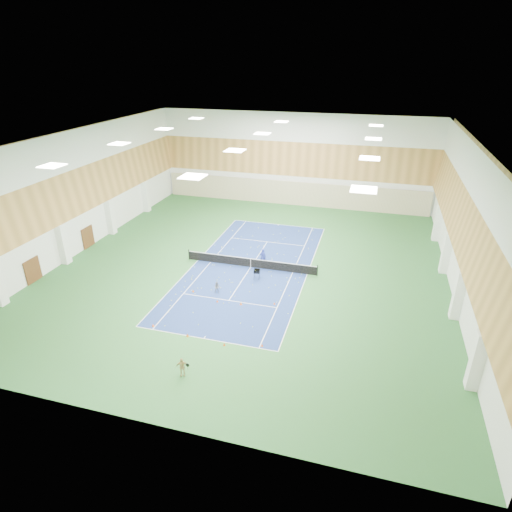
{
  "coord_description": "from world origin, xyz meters",
  "views": [
    {
      "loc": [
        10.52,
        -35.18,
        18.52
      ],
      "look_at": [
        0.96,
        -1.49,
        2.0
      ],
      "focal_mm": 30.0,
      "sensor_mm": 36.0,
      "label": 1
    }
  ],
  "objects_px": {
    "child_court": "(217,287)",
    "child_apron": "(182,367)",
    "tennis_net": "(251,262)",
    "coach": "(263,257)",
    "ball_cart": "(257,274)"
  },
  "relations": [
    {
      "from": "child_apron",
      "to": "ball_cart",
      "type": "xyz_separation_m",
      "value": [
        1.05,
        13.78,
        -0.19
      ]
    },
    {
      "from": "tennis_net",
      "to": "child_court",
      "type": "relative_size",
      "value": 12.21
    },
    {
      "from": "child_court",
      "to": "ball_cart",
      "type": "relative_size",
      "value": 1.11
    },
    {
      "from": "ball_cart",
      "to": "child_court",
      "type": "bearing_deg",
      "value": -133.97
    },
    {
      "from": "tennis_net",
      "to": "child_apron",
      "type": "height_order",
      "value": "child_apron"
    },
    {
      "from": "tennis_net",
      "to": "coach",
      "type": "relative_size",
      "value": 7.39
    },
    {
      "from": "tennis_net",
      "to": "ball_cart",
      "type": "height_order",
      "value": "tennis_net"
    },
    {
      "from": "child_court",
      "to": "child_apron",
      "type": "distance_m",
      "value": 10.54
    },
    {
      "from": "tennis_net",
      "to": "child_apron",
      "type": "xyz_separation_m",
      "value": [
        0.16,
        -15.85,
        0.11
      ]
    },
    {
      "from": "tennis_net",
      "to": "ball_cart",
      "type": "xyz_separation_m",
      "value": [
        1.21,
        -2.08,
        -0.08
      ]
    },
    {
      "from": "tennis_net",
      "to": "child_apron",
      "type": "bearing_deg",
      "value": -89.43
    },
    {
      "from": "child_apron",
      "to": "coach",
      "type": "bearing_deg",
      "value": 63.33
    },
    {
      "from": "coach",
      "to": "child_court",
      "type": "xyz_separation_m",
      "value": [
        -2.37,
        -6.21,
        -0.34
      ]
    },
    {
      "from": "child_apron",
      "to": "ball_cart",
      "type": "bearing_deg",
      "value": 61.85
    },
    {
      "from": "child_apron",
      "to": "child_court",
      "type": "bearing_deg",
      "value": 74.61
    }
  ]
}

